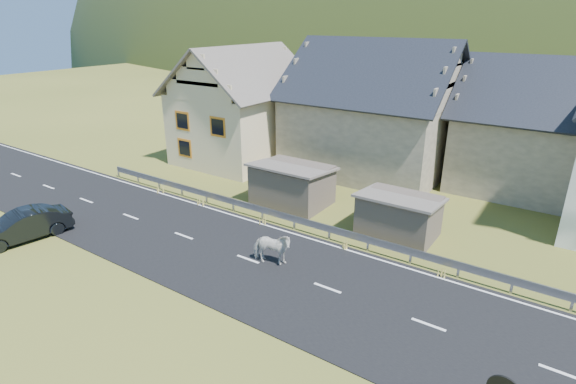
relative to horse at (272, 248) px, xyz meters
The scene contains 13 objects.
ground 1.38m from the horse, 165.82° to the right, with size 160.00×160.00×0.00m, color #474B1B.
road 1.37m from the horse, 165.82° to the right, with size 60.00×7.00×0.04m, color black.
lane_markings 1.35m from the horse, 165.82° to the right, with size 60.00×6.60×0.01m, color silver.
guardrail 3.58m from the horse, 107.83° to the left, with size 28.10×0.09×0.75m.
shed_left 6.96m from the horse, 116.44° to the left, with size 4.30×3.30×2.40m, color brown.
shed_right 6.66m from the horse, 59.25° to the left, with size 3.80×2.90×2.20m, color brown.
house_cream 16.53m from the horse, 133.44° to the left, with size 7.80×9.80×8.30m.
house_stone_a 15.36m from the horse, 98.10° to the left, with size 10.80×9.80×8.90m.
house_stone_b 18.82m from the horse, 64.70° to the left, with size 9.80×8.80×8.10m.
mountain 180.96m from the horse, 88.76° to the left, with size 440.00×280.00×260.00m, color #1F3213.
conifer_patch 123.34m from the horse, 117.08° to the left, with size 76.00×50.00×28.00m, color black.
horse is the anchor object (origin of this frame).
car 12.16m from the horse, 156.96° to the right, with size 1.50×4.29×1.41m, color black.
Camera 1 is at (11.15, -13.28, 9.96)m, focal length 28.00 mm.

